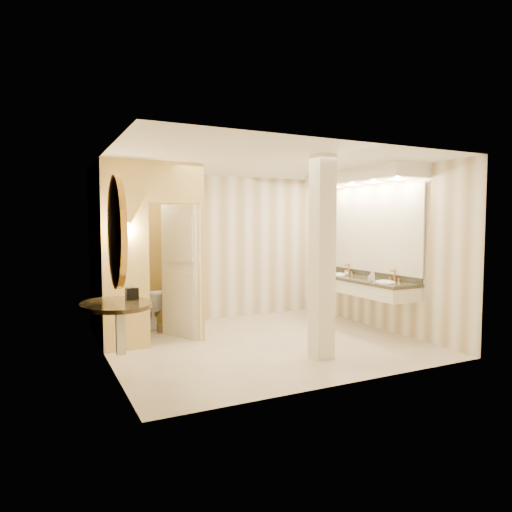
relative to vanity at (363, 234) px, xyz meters
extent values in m
plane|color=#EFE3CE|center=(-1.98, -0.13, -1.63)|extent=(4.50, 4.50, 0.00)
plane|color=white|center=(-1.98, -0.13, 1.07)|extent=(4.50, 4.50, 0.00)
cube|color=white|center=(-1.98, 1.87, -0.28)|extent=(4.50, 0.02, 2.70)
cube|color=white|center=(-1.98, -2.13, -0.28)|extent=(4.50, 0.02, 2.70)
cube|color=white|center=(-4.23, -0.13, -0.28)|extent=(0.02, 4.00, 2.70)
cube|color=white|center=(0.27, -0.13, -0.28)|extent=(0.02, 4.00, 2.70)
cube|color=#E9C67A|center=(-2.78, 1.12, -0.28)|extent=(0.10, 1.50, 2.70)
cube|color=#E9C67A|center=(-3.90, 0.37, -0.28)|extent=(0.65, 0.10, 2.70)
cube|color=#E9C67A|center=(-3.18, 0.37, 0.77)|extent=(0.80, 0.10, 0.60)
cube|color=silver|center=(-2.99, 0.71, -0.58)|extent=(0.46, 0.71, 2.10)
cylinder|color=#BA7D3B|center=(-3.90, 0.30, -0.08)|extent=(0.03, 0.03, 0.30)
cone|color=silver|center=(-3.90, 0.30, 0.12)|extent=(0.14, 0.14, 0.14)
cube|color=silver|center=(-0.03, 0.00, -0.90)|extent=(0.60, 2.21, 0.24)
cube|color=black|center=(-0.03, 0.00, -0.78)|extent=(0.64, 2.25, 0.05)
cube|color=black|center=(0.25, 0.00, -0.71)|extent=(0.03, 2.21, 0.10)
ellipsoid|color=white|center=(-0.03, -0.60, -0.80)|extent=(0.40, 0.44, 0.15)
cylinder|color=#BA7D3B|center=(0.17, -0.60, -0.67)|extent=(0.03, 0.03, 0.22)
ellipsoid|color=white|center=(-0.03, 0.60, -0.80)|extent=(0.40, 0.44, 0.15)
cylinder|color=#BA7D3B|center=(0.17, 0.60, -0.67)|extent=(0.03, 0.03, 0.22)
cube|color=white|center=(0.25, 0.00, 0.07)|extent=(0.03, 2.21, 1.40)
cube|color=silver|center=(-0.03, 0.00, 0.96)|extent=(0.75, 2.41, 0.22)
cylinder|color=black|center=(-4.21, -0.70, -0.78)|extent=(1.03, 1.03, 0.05)
cube|color=silver|center=(-4.17, -0.70, -1.08)|extent=(0.10, 0.10, 0.60)
cylinder|color=gold|center=(-4.19, -0.70, 0.07)|extent=(0.07, 1.03, 1.03)
cylinder|color=white|center=(-4.15, -0.70, 0.07)|extent=(0.02, 0.82, 0.82)
cube|color=silver|center=(-1.63, -1.16, -0.28)|extent=(0.26, 0.26, 2.70)
cube|color=black|center=(-4.00, -0.54, -0.68)|extent=(0.15, 0.15, 0.15)
imported|color=white|center=(-3.32, 1.43, -1.27)|extent=(0.47, 0.73, 0.71)
imported|color=beige|center=(-0.15, -0.39, -0.69)|extent=(0.06, 0.06, 0.13)
imported|color=silver|center=(-0.03, 0.39, -0.70)|extent=(0.10, 0.10, 0.10)
imported|color=#C6B28C|center=(-0.16, -0.45, -0.66)|extent=(0.08, 0.08, 0.19)
camera|label=1|loc=(-5.07, -6.18, 0.17)|focal=32.00mm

